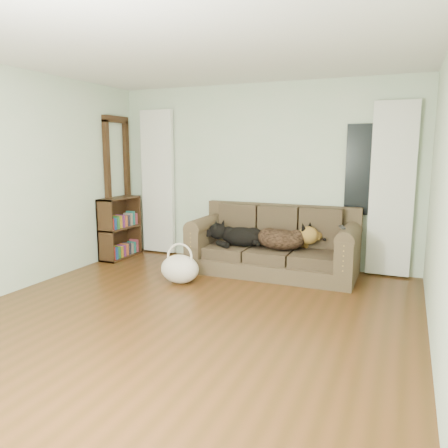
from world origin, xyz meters
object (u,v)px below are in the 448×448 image
at_px(sofa, 272,241).
at_px(tote_bag, 180,271).
at_px(dog_black_lab, 239,236).
at_px(dog_shepherd, 284,239).
at_px(bookshelf, 120,226).

xyz_separation_m(sofa, tote_bag, (-0.94, -0.89, -0.29)).
bearing_deg(sofa, tote_bag, -136.64).
height_order(dog_black_lab, dog_shepherd, dog_shepherd).
relative_size(tote_bag, bookshelf, 0.53).
bearing_deg(tote_bag, dog_black_lab, 61.44).
relative_size(sofa, bookshelf, 2.36).
bearing_deg(bookshelf, dog_black_lab, -0.37).
bearing_deg(dog_shepherd, bookshelf, 9.67).
relative_size(dog_black_lab, tote_bag, 1.25).
distance_m(sofa, bookshelf, 2.44).
xyz_separation_m(dog_shepherd, bookshelf, (-2.60, -0.05, 0.01)).
bearing_deg(sofa, dog_black_lab, -177.20).
relative_size(dog_black_lab, dog_shepherd, 0.92).
xyz_separation_m(dog_black_lab, tote_bag, (-0.47, -0.87, -0.32)).
bearing_deg(sofa, dog_shepherd, -6.65).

